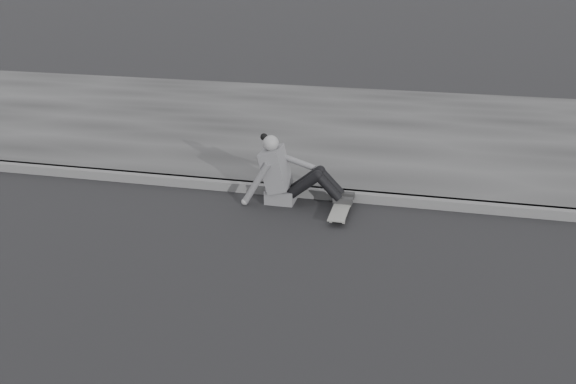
% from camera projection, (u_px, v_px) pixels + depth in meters
% --- Properties ---
extents(ground, '(80.00, 80.00, 0.00)m').
position_uv_depth(ground, '(259.00, 298.00, 5.94)').
color(ground, black).
rests_on(ground, ground).
extents(curb, '(24.00, 0.16, 0.12)m').
position_uv_depth(curb, '(313.00, 192.00, 8.25)').
color(curb, '#555555').
rests_on(curb, ground).
extents(sidewalk, '(24.00, 6.00, 0.12)m').
position_uv_depth(sidewalk, '(347.00, 129.00, 10.99)').
color(sidewalk, '#323232').
rests_on(sidewalk, ground).
extents(skateboard, '(0.20, 0.78, 0.09)m').
position_uv_depth(skateboard, '(341.00, 209.00, 7.71)').
color(skateboard, '#A0A09B').
rests_on(skateboard, ground).
extents(seated_woman, '(1.38, 0.46, 0.88)m').
position_uv_depth(seated_woman, '(286.00, 175.00, 7.98)').
color(seated_woman, '#565659').
rests_on(seated_woman, ground).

